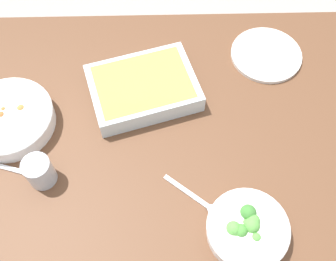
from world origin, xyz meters
The scene contains 10 objects.
ground_plane centered at (0.00, 0.00, 0.00)m, with size 6.00×6.00×0.00m, color #9E9389.
dining_table centered at (0.00, 0.00, 0.65)m, with size 1.20×0.90×0.74m.
stew_bowl centered at (-0.44, 0.03, 0.77)m, with size 0.25×0.25×0.06m.
broccoli_bowl centered at (0.18, -0.29, 0.77)m, with size 0.20×0.20×0.07m.
baking_dish centered at (-0.07, 0.13, 0.77)m, with size 0.35×0.30×0.06m.
drink_cup centered at (-0.33, -0.14, 0.78)m, with size 0.07×0.07×0.08m.
side_plate centered at (0.31, 0.26, 0.75)m, with size 0.22×0.22×0.01m, color silver.
spoon_by_stew centered at (-0.40, 0.05, 0.74)m, with size 0.16×0.11×0.01m.
spoon_by_broccoli centered at (0.08, -0.21, 0.74)m, with size 0.15×0.12×0.01m.
spoon_spare centered at (-0.41, -0.11, 0.74)m, with size 0.17×0.07×0.01m.
Camera 1 is at (-0.01, -0.56, 1.71)m, focal length 42.66 mm.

